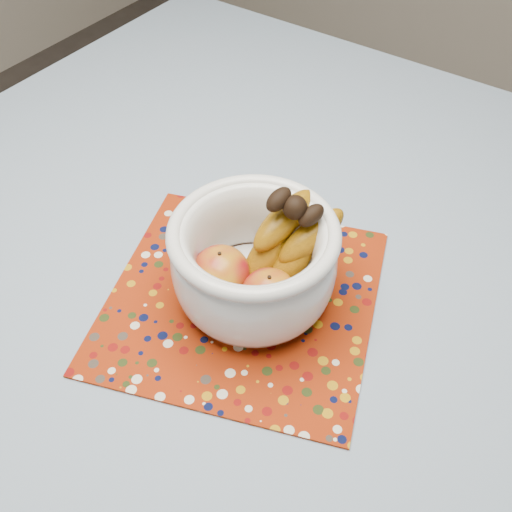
# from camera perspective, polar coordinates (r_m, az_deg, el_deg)

# --- Properties ---
(table) EXTENTS (1.20, 1.20, 0.75)m
(table) POSITION_cam_1_polar(r_m,az_deg,el_deg) (1.01, -0.97, -1.81)
(table) COLOR brown
(table) RESTS_ON ground
(tablecloth) EXTENTS (1.32, 1.32, 0.01)m
(tablecloth) POSITION_cam_1_polar(r_m,az_deg,el_deg) (0.95, -1.04, 1.45)
(tablecloth) COLOR slate
(tablecloth) RESTS_ON table
(placemat) EXTENTS (0.47, 0.47, 0.00)m
(placemat) POSITION_cam_1_polar(r_m,az_deg,el_deg) (0.86, -1.33, -4.08)
(placemat) COLOR maroon
(placemat) RESTS_ON tablecloth
(fruit_bowl) EXTENTS (0.23, 0.24, 0.18)m
(fruit_bowl) POSITION_cam_1_polar(r_m,az_deg,el_deg) (0.80, 0.68, -0.12)
(fruit_bowl) COLOR silver
(fruit_bowl) RESTS_ON placemat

